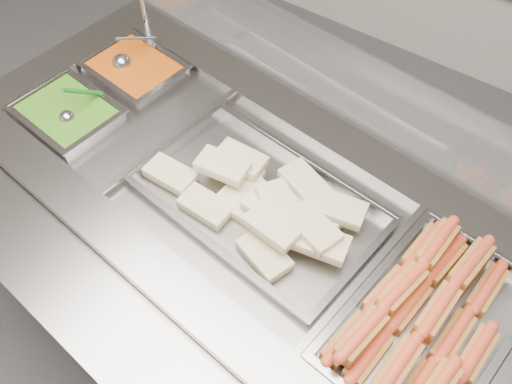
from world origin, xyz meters
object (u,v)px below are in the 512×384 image
Objects in this scene: steam_counter at (245,266)px; sneeze_guard at (298,51)px; pan_wraps at (259,204)px; pan_hotdogs at (427,327)px; serving_spoon at (70,113)px; ladle at (123,62)px.

steam_counter is 1.17× the size of sneeze_guard.
pan_wraps is at bearing -6.21° from steam_counter.
pan_hotdogs is at bearing -6.21° from steam_counter.
steam_counter is at bearing 7.49° from serving_spoon.
pan_hotdogs is at bearing -25.49° from sneeze_guard.
pan_hotdogs reaches higher than steam_counter.
ladle is at bearing 168.10° from pan_hotdogs.
pan_hotdogs is 0.61m from pan_wraps.
ladle is (-0.72, 0.22, 0.49)m from steam_counter.
pan_wraps is 4.10× the size of serving_spoon.
serving_spoon reaches higher than pan_hotdogs.
steam_counter is 0.90m from ladle.
steam_counter is at bearing 173.79° from pan_wraps.
pan_wraps is at bearing -16.15° from ladle.
serving_spoon is at bearing -82.20° from ladle.
sneeze_guard is 0.49m from pan_wraps.
ladle is 1.12× the size of serving_spoon.
steam_counter is 2.72× the size of pan_wraps.
serving_spoon is (0.04, -0.31, 0.00)m from ladle.
pan_wraps is 3.67× the size of ladle.
sneeze_guard is 8.52× the size of ladle.
sneeze_guard reaches higher than steam_counter.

